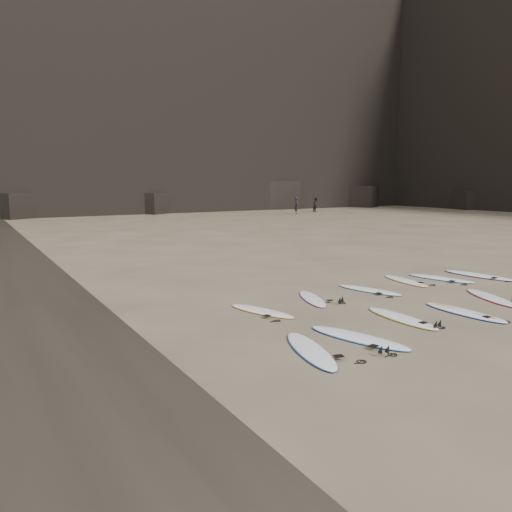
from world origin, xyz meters
The scene contains 15 objects.
ground centered at (0.00, 0.00, 0.00)m, with size 240.00×240.00×0.00m, color #897559.
headland centered at (23.84, 48.78, 21.02)m, with size 170.00×101.00×63.47m.
surfboard_0 centered at (-4.18, -0.80, 0.05)m, with size 0.62×2.57×0.09m, color white.
surfboard_1 centered at (-2.70, -0.68, 0.05)m, with size 0.63×2.65×0.10m, color white.
surfboard_2 centered at (-0.55, 0.01, 0.04)m, with size 0.60×2.48×0.09m, color white.
surfboard_3 centered at (1.40, -0.47, 0.05)m, with size 0.61×2.55×0.09m, color white.
surfboard_4 centered at (3.64, 0.25, 0.04)m, with size 0.59×2.47×0.09m, color white.
surfboard_5 centered at (-3.38, 2.54, 0.04)m, with size 0.54×2.25×0.08m, color white.
surfboard_6 centered at (-1.26, 3.01, 0.04)m, with size 0.54×2.24×0.08m, color white.
surfboard_7 centered at (1.14, 3.02, 0.04)m, with size 0.56×2.35×0.08m, color white.
surfboard_8 centered at (3.36, 3.51, 0.04)m, with size 0.55×2.31×0.08m, color white.
surfboard_9 centered at (4.84, 3.15, 0.05)m, with size 0.60×2.51×0.09m, color white.
surfboard_10 centered at (6.58, 2.81, 0.05)m, with size 0.66×2.75×0.10m, color white.
person_a centered at (21.37, 35.86, 0.95)m, with size 0.69×0.46×1.90m, color black.
person_b centered at (25.68, 38.01, 0.84)m, with size 0.82×0.64×1.68m, color black.
Camera 1 is at (-10.48, -9.11, 3.68)m, focal length 35.00 mm.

